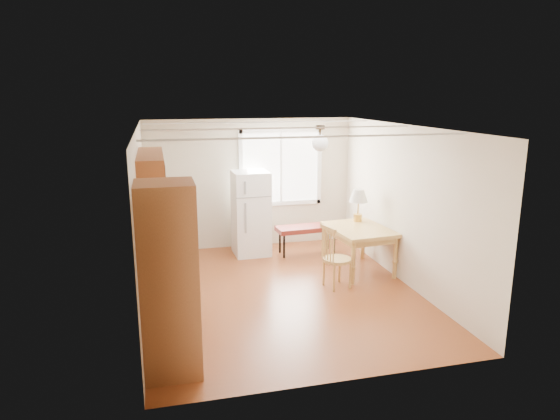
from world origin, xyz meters
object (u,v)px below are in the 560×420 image
object	(u,v)px
dining_table	(359,234)
bench	(307,229)
chair	(332,253)
refrigerator	(251,213)

from	to	relation	value
dining_table	bench	bearing A→B (deg)	111.73
bench	chair	size ratio (longest dim) A/B	1.20
dining_table	chair	bearing A→B (deg)	-143.58
chair	dining_table	bearing A→B (deg)	29.02
refrigerator	bench	size ratio (longest dim) A/B	1.32
refrigerator	chair	distance (m)	2.19
refrigerator	chair	bearing A→B (deg)	-67.48
bench	dining_table	bearing A→B (deg)	-66.81
refrigerator	dining_table	size ratio (longest dim) A/B	1.21
bench	dining_table	size ratio (longest dim) A/B	0.92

